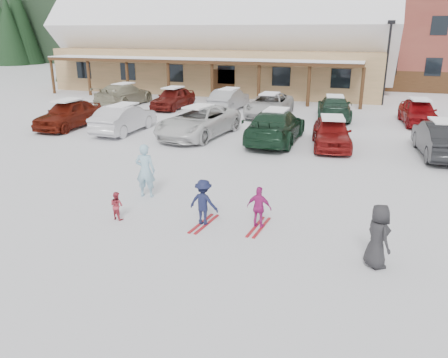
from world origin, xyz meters
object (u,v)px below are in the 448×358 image
(parked_car_9, at_px, (229,99))
(parked_car_3, at_px, (276,126))
(parked_car_5, at_px, (441,139))
(bystander_dark, at_px, (378,236))
(lamp_post, at_px, (387,58))
(child_magenta, at_px, (259,208))
(parked_car_1, at_px, (124,119))
(parked_car_2, at_px, (198,121))
(parked_car_12, at_px, (418,112))
(child_navy, at_px, (204,202))
(parked_car_7, at_px, (124,94))
(toddler_red, at_px, (117,205))
(parked_car_8, at_px, (173,98))
(parked_car_10, at_px, (269,105))
(day_lodge, at_px, (220,44))
(parked_car_0, at_px, (69,114))
(parked_car_4, at_px, (332,132))
(parked_car_11, at_px, (334,108))
(adult_skier, at_px, (145,171))

(parked_car_9, bearing_deg, parked_car_3, 125.12)
(parked_car_5, bearing_deg, bystander_dark, 71.10)
(lamp_post, bearing_deg, child_magenta, -98.56)
(parked_car_1, bearing_deg, parked_car_2, -174.61)
(child_magenta, distance_m, parked_car_12, 17.19)
(child_magenta, bearing_deg, parked_car_1, -39.02)
(bystander_dark, height_order, parked_car_3, parked_car_3)
(child_navy, xyz_separation_m, parked_car_7, (-12.72, 17.34, 0.11))
(parked_car_3, bearing_deg, toddler_red, 77.73)
(child_magenta, height_order, parked_car_8, parked_car_8)
(parked_car_10, xyz_separation_m, parked_car_12, (8.67, 0.07, 0.03))
(lamp_post, bearing_deg, child_navy, -102.08)
(lamp_post, xyz_separation_m, parked_car_7, (-17.69, -5.89, -2.52))
(day_lodge, height_order, parked_car_9, day_lodge)
(toddler_red, xyz_separation_m, bystander_dark, (7.04, -0.46, 0.34))
(parked_car_0, xyz_separation_m, parked_car_4, (14.19, 0.18, -0.07))
(parked_car_0, bearing_deg, child_navy, -39.55)
(parked_car_11, bearing_deg, parked_car_12, 170.85)
(adult_skier, distance_m, parked_car_11, 16.05)
(bystander_dark, bearing_deg, adult_skier, 40.15)
(lamp_post, height_order, parked_car_8, lamp_post)
(parked_car_9, bearing_deg, toddler_red, 100.97)
(child_magenta, xyz_separation_m, bystander_dark, (3.04, -1.16, 0.16))
(parked_car_1, bearing_deg, toddler_red, 119.90)
(child_navy, height_order, child_magenta, child_navy)
(bystander_dark, bearing_deg, parked_car_1, 18.85)
(adult_skier, relative_size, parked_car_0, 0.39)
(child_navy, height_order, parked_car_12, parked_car_12)
(parked_car_11, bearing_deg, toddler_red, 68.15)
(parked_car_4, bearing_deg, parked_car_12, 49.44)
(adult_skier, xyz_separation_m, parked_car_5, (9.68, 8.25, -0.11))
(parked_car_0, distance_m, parked_car_11, 15.49)
(toddler_red, bearing_deg, adult_skier, -75.79)
(bystander_dark, xyz_separation_m, parked_car_1, (-12.69, 10.46, -0.03))
(lamp_post, distance_m, toddler_red, 24.97)
(child_magenta, height_order, parked_car_11, parked_car_11)
(parked_car_4, bearing_deg, parked_car_2, 169.86)
(lamp_post, relative_size, toddler_red, 7.00)
(lamp_post, distance_m, parked_car_8, 15.25)
(toddler_red, xyz_separation_m, parked_car_4, (5.05, 10.21, 0.29))
(parked_car_0, height_order, parked_car_12, parked_car_0)
(child_magenta, bearing_deg, parked_car_8, -53.68)
(parked_car_2, relative_size, parked_car_9, 1.28)
(child_magenta, bearing_deg, parked_car_2, -55.08)
(toddler_red, distance_m, parked_car_0, 13.57)
(parked_car_10, relative_size, parked_car_11, 1.06)
(child_magenta, relative_size, bystander_dark, 0.79)
(child_navy, bearing_deg, bystander_dark, 175.90)
(parked_car_11, bearing_deg, child_magenta, 81.04)
(child_navy, xyz_separation_m, parked_car_3, (-0.09, 9.99, 0.13))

